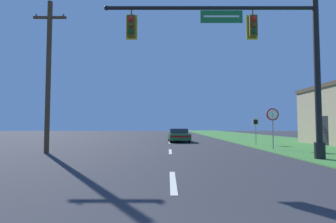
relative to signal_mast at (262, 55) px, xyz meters
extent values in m
cube|color=#428438|center=(6.44, 19.56, -4.55)|extent=(10.00, 110.00, 0.04)
cube|color=silver|center=(-4.06, -4.44, -4.57)|extent=(0.16, 2.80, 0.01)
cube|color=silver|center=(-4.06, 3.56, -4.57)|extent=(0.16, 2.80, 0.01)
cube|color=silver|center=(-4.06, 11.56, -4.57)|extent=(0.16, 2.80, 0.01)
cube|color=silver|center=(-4.06, 19.56, -4.57)|extent=(0.16, 2.80, 0.01)
cube|color=silver|center=(-4.06, 27.56, -4.57)|extent=(0.16, 2.80, 0.01)
cube|color=black|center=(7.49, 8.28, -3.47)|extent=(0.10, 1.20, 2.20)
cylinder|color=black|center=(2.34, 0.00, -4.18)|extent=(0.44, 0.44, 0.70)
cylinder|color=black|center=(2.34, 0.00, -0.91)|extent=(0.26, 0.26, 7.23)
cylinder|color=black|center=(-2.29, 0.00, 2.10)|extent=(9.26, 0.16, 0.16)
sphere|color=black|center=(-6.92, 0.00, 2.10)|extent=(0.21, 0.21, 0.21)
cube|color=#196B33|center=(-1.82, 0.00, 1.71)|extent=(1.86, 0.06, 0.55)
cube|color=white|center=(-1.82, -0.03, 1.71)|extent=(1.57, 0.01, 0.08)
cylinder|color=#4C4214|center=(-5.81, 0.00, 1.93)|extent=(0.06, 0.06, 0.35)
cube|color=yellow|center=(-5.81, 0.14, 1.28)|extent=(0.50, 0.03, 1.11)
cube|color=#4C4214|center=(-5.81, 0.00, 1.28)|extent=(0.34, 0.24, 0.95)
sphere|color=red|center=(-5.81, -0.14, 1.56)|extent=(0.22, 0.22, 0.22)
sphere|color=#51380F|center=(-5.81, -0.14, 1.28)|extent=(0.22, 0.22, 0.22)
sphere|color=#0F3D19|center=(-5.81, -0.14, 0.99)|extent=(0.22, 0.22, 0.22)
cylinder|color=#4C4214|center=(-0.44, 0.00, 1.93)|extent=(0.06, 0.06, 0.35)
cube|color=yellow|center=(-0.44, 0.14, 1.28)|extent=(0.50, 0.03, 1.11)
cube|color=#4C4214|center=(-0.44, 0.00, 1.28)|extent=(0.34, 0.24, 0.95)
sphere|color=red|center=(-0.44, -0.14, 1.56)|extent=(0.22, 0.22, 0.22)
sphere|color=#51380F|center=(-0.44, -0.14, 1.28)|extent=(0.22, 0.22, 0.22)
sphere|color=#0F3D19|center=(-0.44, -0.14, 0.99)|extent=(0.22, 0.22, 0.22)
cylinder|color=black|center=(-2.47, 14.58, -4.25)|extent=(0.22, 0.64, 0.64)
cylinder|color=black|center=(-4.07, 14.52, -4.25)|extent=(0.22, 0.64, 0.64)
cylinder|color=black|center=(-2.35, 11.44, -4.25)|extent=(0.22, 0.64, 0.64)
cylinder|color=black|center=(-3.95, 11.38, -4.25)|extent=(0.22, 0.64, 0.64)
cube|color=#235B2D|center=(-3.21, 12.98, -4.07)|extent=(1.99, 4.61, 0.55)
cube|color=#283342|center=(-3.21, 13.09, -3.59)|extent=(1.67, 1.97, 0.42)
cube|color=#235B2D|center=(-3.21, 13.09, -3.41)|extent=(1.63, 1.93, 0.06)
cube|color=#B71414|center=(-3.13, 10.74, -4.01)|extent=(1.68, 0.12, 0.14)
cylinder|color=gray|center=(2.27, 4.82, -3.43)|extent=(0.07, 0.07, 2.20)
cylinder|color=red|center=(2.27, 4.82, -2.41)|extent=(0.76, 0.04, 0.76)
cylinder|color=white|center=(2.27, 4.79, -2.41)|extent=(0.61, 0.01, 0.61)
cylinder|color=gray|center=(2.57, 8.83, -3.53)|extent=(0.06, 0.06, 2.00)
cube|color=white|center=(2.57, 8.83, -2.80)|extent=(0.55, 0.04, 0.60)
cube|color=black|center=(2.57, 8.81, -2.80)|extent=(0.31, 0.01, 0.34)
cylinder|color=#4C3823|center=(-10.70, 2.77, -0.41)|extent=(0.26, 0.26, 8.32)
cube|color=#4C3823|center=(-10.70, 2.77, 2.84)|extent=(1.80, 0.12, 0.12)
cylinder|color=#333338|center=(-11.45, 2.77, 2.96)|extent=(0.08, 0.08, 0.12)
cylinder|color=#333338|center=(-9.95, 2.77, 2.96)|extent=(0.08, 0.08, 0.12)
camera|label=1|loc=(-4.19, -11.32, -3.13)|focal=28.00mm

